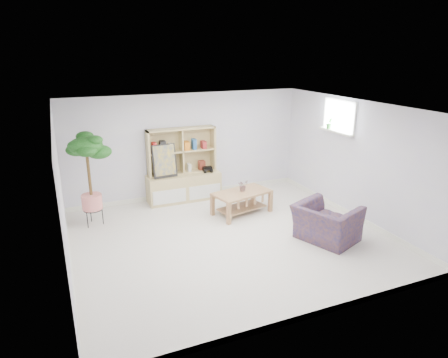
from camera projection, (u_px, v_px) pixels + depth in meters
name	position (u px, v px, depth m)	size (l,w,h in m)	color
floor	(230.00, 239.00, 7.34)	(5.50, 5.00, 0.01)	silver
ceiling	(231.00, 108.00, 6.59)	(5.50, 5.00, 0.01)	white
walls	(230.00, 177.00, 6.96)	(5.51, 5.01, 2.40)	silver
baseboard	(230.00, 236.00, 7.32)	(5.50, 5.00, 0.10)	white
window	(340.00, 116.00, 8.24)	(0.10, 0.98, 0.68)	#C5E1FF
window_sill	(336.00, 132.00, 8.32)	(0.14, 1.00, 0.04)	white
storage_unit	(183.00, 165.00, 8.98)	(1.66, 0.56, 1.66)	tan
poster	(164.00, 161.00, 8.71)	(0.53, 0.12, 0.74)	yellow
toy_truck	(207.00, 169.00, 9.15)	(0.29, 0.20, 0.15)	black
coffee_table	(242.00, 203.00, 8.40)	(1.18, 0.65, 0.48)	#A46B49
table_plant	(243.00, 185.00, 8.34)	(0.22, 0.19, 0.24)	#206D25
floor_tree	(90.00, 180.00, 7.64)	(0.68, 0.68, 1.85)	#0D470E
armchair	(327.00, 220.00, 7.17)	(1.04, 0.91, 0.77)	navy
sill_plant	(329.00, 123.00, 8.49)	(0.13, 0.10, 0.23)	#0D470E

